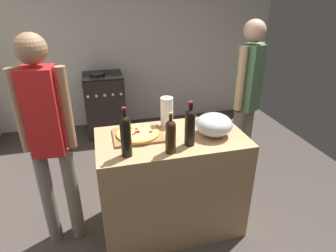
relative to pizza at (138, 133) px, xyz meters
The scene contains 13 objects.
ground_plane 1.30m from the pizza, 73.04° to the left, with size 4.68×3.71×0.02m, color #3F3833.
kitchen_wall_rear 2.49m from the pizza, 83.98° to the left, with size 4.68×0.10×2.60m, color beige.
counter 0.55m from the pizza, 15.28° to the right, with size 1.20×0.66×0.91m, color tan.
cutting_board 0.02m from the pizza, 41.38° to the right, with size 0.40×0.32×0.02m, color olive.
pizza is the anchor object (origin of this frame).
mixing_bowl 0.62m from the pizza, 11.51° to the right, with size 0.30×0.30×0.18m.
paper_towel_roll 0.32m from the pizza, 24.90° to the left, with size 0.11×0.11×0.27m.
wine_bottle_clear 0.45m from the pizza, 32.71° to the right, with size 0.08×0.08×0.35m.
wine_bottle_dark 0.38m from the pizza, 58.17° to the right, with size 0.08×0.08×0.31m.
wine_bottle_amber 0.33m from the pizza, 114.29° to the right, with size 0.08×0.08×0.37m.
stove 2.11m from the pizza, 95.35° to the left, with size 0.56×0.57×0.95m.
person_in_stripes 0.67m from the pizza, behind, with size 0.39×0.22×1.74m.
person_in_red 1.25m from the pizza, 19.11° to the left, with size 0.32×0.27×1.75m.
Camera 1 is at (-0.54, -1.33, 1.96)m, focal length 30.24 mm.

